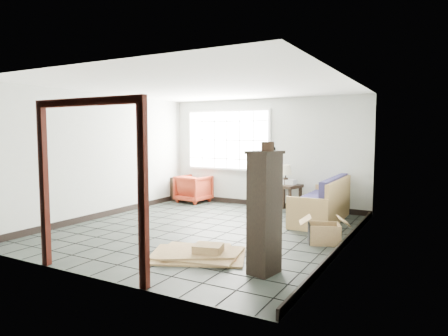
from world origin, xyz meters
The scene contains 15 objects.
ground centered at (0.00, 0.00, 0.00)m, with size 5.50×5.50×0.00m, color black.
room_shell centered at (0.00, 0.03, 1.68)m, with size 5.02×5.52×2.61m.
window_panel centered at (-1.00, 2.70, 1.60)m, with size 2.32×0.08×1.52m.
doorway_trim centered at (0.00, -2.70, 1.38)m, with size 1.80×0.08×2.20m.
futon_sofa centered at (1.72, 1.78, 0.33)m, with size 0.79×2.05×0.90m.
armchair centered at (-1.83, 2.40, 0.38)m, with size 0.74×0.70×0.77m, color maroon.
side_table centered at (0.69, 2.40, 0.50)m, with size 0.66×0.66×0.61m.
table_lamp centered at (0.66, 2.40, 0.92)m, with size 0.33×0.33×0.44m.
projector centered at (0.71, 2.47, 0.67)m, with size 0.33×0.26×0.11m.
floor_lamp centered at (0.30, 2.33, 0.82)m, with size 0.41×0.35×1.54m.
console_shelf centered at (-2.15, 2.40, 0.31)m, with size 0.82×0.40×0.61m.
tall_shelf centered at (1.85, -1.58, 0.79)m, with size 0.40×0.48×1.56m.
pot centered at (1.91, -1.64, 1.61)m, with size 0.17×0.17×0.12m.
open_box centered at (2.15, 0.16, 0.16)m, with size 0.87×0.64×0.44m.
cardboard_pile centered at (0.76, -1.40, 0.05)m, with size 1.62×1.42×0.20m.
Camera 1 is at (3.80, -6.14, 1.77)m, focal length 32.00 mm.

